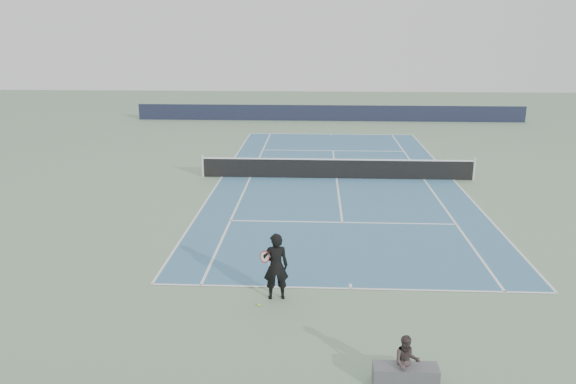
{
  "coord_description": "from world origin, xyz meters",
  "views": [
    {
      "loc": [
        -1.01,
        -25.86,
        6.74
      ],
      "look_at": [
        -1.99,
        -6.26,
        1.1
      ],
      "focal_mm": 35.0,
      "sensor_mm": 36.0,
      "label": 1
    }
  ],
  "objects_px": {
    "tennis_player": "(276,266)",
    "spectator_bench": "(406,368)",
    "tennis_net": "(337,168)",
    "tennis_ball": "(259,305)"
  },
  "relations": [
    {
      "from": "tennis_player",
      "to": "spectator_bench",
      "type": "bearing_deg",
      "value": -52.01
    },
    {
      "from": "tennis_player",
      "to": "spectator_bench",
      "type": "height_order",
      "value": "tennis_player"
    },
    {
      "from": "tennis_ball",
      "to": "spectator_bench",
      "type": "xyz_separation_m",
      "value": [
        3.21,
        -3.13,
        0.33
      ]
    },
    {
      "from": "tennis_player",
      "to": "spectator_bench",
      "type": "distance_m",
      "value": 4.61
    },
    {
      "from": "tennis_net",
      "to": "spectator_bench",
      "type": "distance_m",
      "value": 16.14
    },
    {
      "from": "tennis_net",
      "to": "tennis_ball",
      "type": "height_order",
      "value": "tennis_net"
    },
    {
      "from": "tennis_player",
      "to": "tennis_ball",
      "type": "xyz_separation_m",
      "value": [
        -0.39,
        -0.48,
        -0.87
      ]
    },
    {
      "from": "tennis_ball",
      "to": "tennis_player",
      "type": "bearing_deg",
      "value": 50.84
    },
    {
      "from": "tennis_player",
      "to": "tennis_net",
      "type": "bearing_deg",
      "value": 80.94
    },
    {
      "from": "tennis_net",
      "to": "tennis_player",
      "type": "relative_size",
      "value": 7.16
    }
  ]
}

